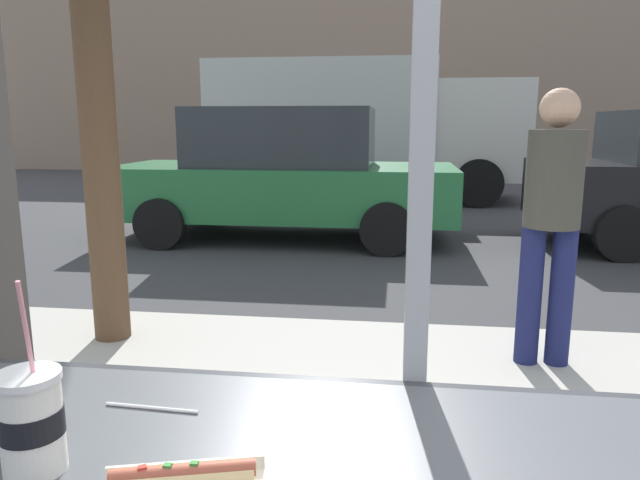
{
  "coord_description": "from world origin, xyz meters",
  "views": [
    {
      "loc": [
        -0.05,
        -1.16,
        1.55
      ],
      "look_at": [
        -0.46,
        1.96,
        0.92
      ],
      "focal_mm": 33.16,
      "sensor_mm": 36.0,
      "label": 1
    }
  ],
  "objects_px": {
    "parked_car_green": "(284,174)",
    "box_truck": "(361,124)",
    "pedestrian": "(552,211)",
    "soda_cup_left": "(31,421)"
  },
  "relations": [
    {
      "from": "parked_car_green",
      "to": "pedestrian",
      "type": "bearing_deg",
      "value": -60.69
    },
    {
      "from": "soda_cup_left",
      "to": "parked_car_green",
      "type": "height_order",
      "value": "parked_car_green"
    },
    {
      "from": "soda_cup_left",
      "to": "box_truck",
      "type": "height_order",
      "value": "box_truck"
    },
    {
      "from": "parked_car_green",
      "to": "pedestrian",
      "type": "distance_m",
      "value": 4.92
    },
    {
      "from": "box_truck",
      "to": "parked_car_green",
      "type": "bearing_deg",
      "value": -99.5
    },
    {
      "from": "soda_cup_left",
      "to": "box_truck",
      "type": "distance_m",
      "value": 11.51
    },
    {
      "from": "parked_car_green",
      "to": "box_truck",
      "type": "height_order",
      "value": "box_truck"
    },
    {
      "from": "pedestrian",
      "to": "parked_car_green",
      "type": "bearing_deg",
      "value": 119.31
    },
    {
      "from": "soda_cup_left",
      "to": "pedestrian",
      "type": "distance_m",
      "value": 3.12
    },
    {
      "from": "soda_cup_left",
      "to": "parked_car_green",
      "type": "xyz_separation_m",
      "value": [
        -0.95,
        7.05,
        -0.21
      ]
    }
  ]
}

